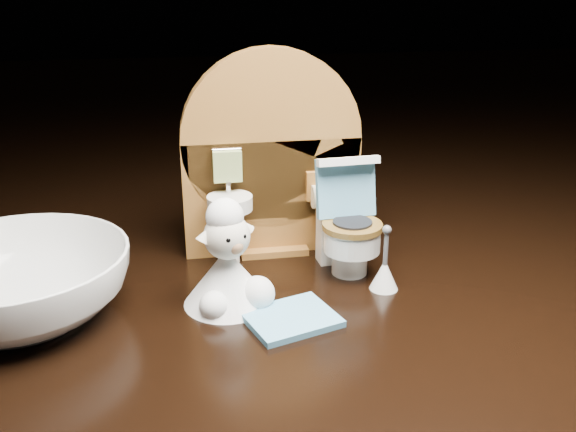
# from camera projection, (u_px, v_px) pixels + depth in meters

# --- Properties ---
(backdrop_panel) EXTENTS (0.13, 0.05, 0.15)m
(backdrop_panel) POSITION_uv_depth(u_px,v_px,m) (271.00, 166.00, 0.46)
(backdrop_panel) COLOR #905B24
(backdrop_panel) RESTS_ON ground
(toy_toilet) EXTENTS (0.04, 0.05, 0.08)m
(toy_toilet) POSITION_uv_depth(u_px,v_px,m) (347.00, 229.00, 0.45)
(toy_toilet) COLOR white
(toy_toilet) RESTS_ON ground
(bath_mat) EXTENTS (0.06, 0.06, 0.00)m
(bath_mat) POSITION_uv_depth(u_px,v_px,m) (291.00, 318.00, 0.39)
(bath_mat) COLOR #5CA3C9
(bath_mat) RESTS_ON ground
(toilet_brush) EXTENTS (0.02, 0.02, 0.05)m
(toilet_brush) POSITION_uv_depth(u_px,v_px,m) (384.00, 272.00, 0.42)
(toilet_brush) COLOR white
(toilet_brush) RESTS_ON ground
(plush_lamb) EXTENTS (0.06, 0.06, 0.07)m
(plush_lamb) POSITION_uv_depth(u_px,v_px,m) (228.00, 268.00, 0.40)
(plush_lamb) COLOR white
(plush_lamb) RESTS_ON ground
(ceramic_bowl) EXTENTS (0.18, 0.18, 0.04)m
(ceramic_bowl) POSITION_uv_depth(u_px,v_px,m) (17.00, 285.00, 0.39)
(ceramic_bowl) COLOR white
(ceramic_bowl) RESTS_ON ground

